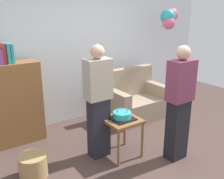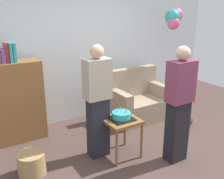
{
  "view_description": "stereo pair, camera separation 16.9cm",
  "coord_description": "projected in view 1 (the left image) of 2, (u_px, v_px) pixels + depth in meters",
  "views": [
    {
      "loc": [
        -2.24,
        -2.29,
        2.11
      ],
      "look_at": [
        -0.21,
        0.66,
        0.95
      ],
      "focal_mm": 41.63,
      "sensor_mm": 36.0,
      "label": 1
    },
    {
      "loc": [
        -2.1,
        -2.38,
        2.11
      ],
      "look_at": [
        -0.21,
        0.66,
        0.95
      ],
      "focal_mm": 41.63,
      "sensor_mm": 36.0,
      "label": 2
    }
  ],
  "objects": [
    {
      "name": "side_table",
      "position": [
        122.0,
        124.0,
        3.71
      ],
      "size": [
        0.48,
        0.48,
        0.58
      ],
      "color": "brown",
      "rests_on": "ground_plane"
    },
    {
      "name": "balloon_bunch",
      "position": [
        169.0,
        18.0,
        5.11
      ],
      "size": [
        0.39,
        0.33,
        2.07
      ],
      "color": "silver",
      "rests_on": "ground_plane"
    },
    {
      "name": "handbag",
      "position": [
        184.0,
        120.0,
        4.79
      ],
      "size": [
        0.28,
        0.14,
        0.2
      ],
      "primitive_type": "ellipsoid",
      "color": "#473328",
      "rests_on": "ground_plane"
    },
    {
      "name": "birthday_cake",
      "position": [
        122.0,
        116.0,
        3.67
      ],
      "size": [
        0.32,
        0.32,
        0.17
      ],
      "color": "black",
      "rests_on": "side_table"
    },
    {
      "name": "wall_back",
      "position": [
        79.0,
        48.0,
        4.84
      ],
      "size": [
        6.0,
        0.1,
        2.7
      ],
      "primitive_type": "cube",
      "color": "silver",
      "rests_on": "ground_plane"
    },
    {
      "name": "person_holding_cake",
      "position": [
        179.0,
        104.0,
        3.54
      ],
      "size": [
        0.36,
        0.22,
        1.63
      ],
      "rotation": [
        0.0,
        0.0,
        3.07
      ],
      "color": "black",
      "rests_on": "ground_plane"
    },
    {
      "name": "wicker_basket",
      "position": [
        33.0,
        166.0,
        3.33
      ],
      "size": [
        0.36,
        0.36,
        0.3
      ],
      "primitive_type": "cylinder",
      "color": "#A88451",
      "rests_on": "ground_plane"
    },
    {
      "name": "ground_plane",
      "position": [
        151.0,
        163.0,
        3.65
      ],
      "size": [
        8.0,
        8.0,
        0.0
      ],
      "primitive_type": "plane",
      "color": "#4C3833"
    },
    {
      "name": "couch",
      "position": [
        135.0,
        101.0,
        5.07
      ],
      "size": [
        1.1,
        0.7,
        0.96
      ],
      "color": "gray",
      "rests_on": "ground_plane"
    },
    {
      "name": "person_blowing_candles",
      "position": [
        98.0,
        102.0,
        3.61
      ],
      "size": [
        0.36,
        0.22,
        1.63
      ],
      "rotation": [
        0.0,
        0.0,
        0.3
      ],
      "color": "#23232D",
      "rests_on": "ground_plane"
    },
    {
      "name": "bookshelf",
      "position": [
        14.0,
        101.0,
        4.04
      ],
      "size": [
        0.8,
        0.36,
        1.62
      ],
      "color": "brown",
      "rests_on": "ground_plane"
    }
  ]
}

